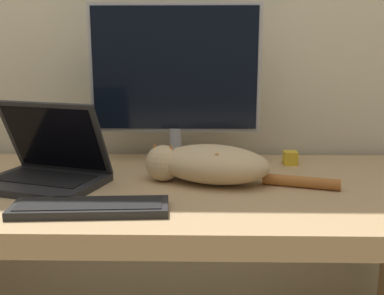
% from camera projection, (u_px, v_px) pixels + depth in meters
% --- Properties ---
extents(wall_back, '(6.40, 0.06, 2.60)m').
position_uv_depth(wall_back, '(164.00, 7.00, 1.60)').
color(wall_back, beige).
rests_on(wall_back, ground_plane).
extents(desk, '(1.75, 0.73, 0.77)m').
position_uv_depth(desk, '(155.00, 232.00, 1.33)').
color(desk, tan).
rests_on(desk, ground_plane).
extents(monitor, '(0.56, 0.19, 0.53)m').
position_uv_depth(monitor, '(175.00, 79.00, 1.46)').
color(monitor, '#B2B2B7').
rests_on(monitor, desk).
extents(laptop, '(0.38, 0.33, 0.24)m').
position_uv_depth(laptop, '(46.00, 168.00, 1.28)').
color(laptop, '#232326').
rests_on(laptop, desk).
extents(external_keyboard, '(0.38, 0.14, 0.02)m').
position_uv_depth(external_keyboard, '(90.00, 207.00, 1.07)').
color(external_keyboard, black).
rests_on(external_keyboard, desk).
extents(cat, '(0.55, 0.27, 0.11)m').
position_uv_depth(cat, '(209.00, 163.00, 1.30)').
color(cat, '#D1B284').
rests_on(cat, desk).
extents(small_toy, '(0.05, 0.05, 0.05)m').
position_uv_depth(small_toy, '(290.00, 158.00, 1.51)').
color(small_toy, gold).
rests_on(small_toy, desk).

